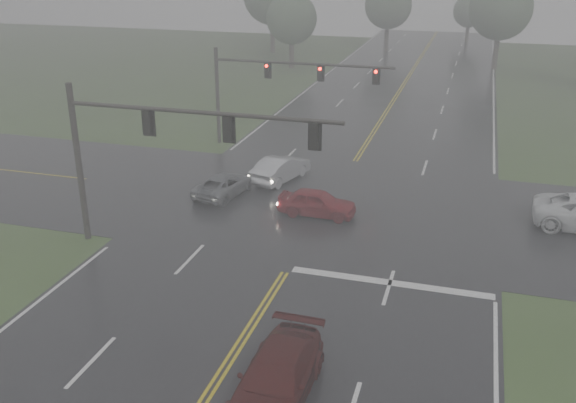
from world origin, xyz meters
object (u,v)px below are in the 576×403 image
(sedan_red, at_px, (317,215))
(car_grey, at_px, (224,195))
(sedan_maroon, at_px, (277,399))
(sedan_silver, at_px, (281,181))
(signal_gantry_far, at_px, (270,80))
(signal_gantry_near, at_px, (150,139))

(sedan_red, height_order, car_grey, sedan_red)
(sedan_maroon, bearing_deg, sedan_red, 99.86)
(sedan_red, distance_m, sedan_silver, 5.68)
(car_grey, height_order, signal_gantry_far, signal_gantry_far)
(sedan_silver, height_order, car_grey, sedan_silver)
(sedan_maroon, xyz_separation_m, car_grey, (-8.12, 15.93, 0.00))
(sedan_red, xyz_separation_m, signal_gantry_near, (-6.15, -5.88, 5.28))
(sedan_maroon, xyz_separation_m, signal_gantry_near, (-8.51, 8.72, 5.28))
(car_grey, bearing_deg, signal_gantry_far, -79.17)
(sedan_red, xyz_separation_m, sedan_silver, (-3.39, 4.55, 0.00))
(car_grey, xyz_separation_m, signal_gantry_far, (-0.35, 9.62, 4.74))
(sedan_red, relative_size, signal_gantry_near, 0.33)
(sedan_maroon, xyz_separation_m, sedan_silver, (-5.75, 19.15, 0.00))
(signal_gantry_near, bearing_deg, car_grey, 86.90)
(sedan_maroon, distance_m, signal_gantry_near, 13.28)
(sedan_silver, bearing_deg, sedan_red, 142.96)
(sedan_maroon, distance_m, car_grey, 17.88)
(sedan_red, relative_size, car_grey, 0.94)
(sedan_maroon, relative_size, sedan_red, 1.29)
(sedan_silver, distance_m, signal_gantry_far, 8.42)
(sedan_red, bearing_deg, signal_gantry_near, 134.88)
(car_grey, bearing_deg, sedan_maroon, 125.73)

